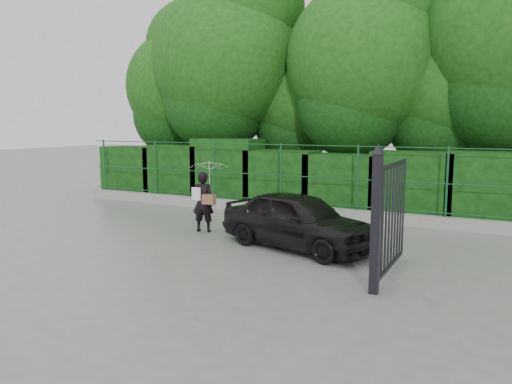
% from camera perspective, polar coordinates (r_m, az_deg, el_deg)
% --- Properties ---
extents(ground, '(80.00, 80.00, 0.00)m').
position_cam_1_polar(ground, '(11.21, -8.68, -6.00)').
color(ground, gray).
extents(kerb, '(14.00, 0.25, 0.30)m').
position_cam_1_polar(kerb, '(14.98, 1.42, -1.82)').
color(kerb, '#9E9E99').
rests_on(kerb, ground).
extents(fence, '(14.13, 0.06, 1.80)m').
position_cam_1_polar(fence, '(14.74, 2.21, 2.14)').
color(fence, '#144E22').
rests_on(fence, kerb).
extents(hedge, '(14.20, 1.20, 2.17)m').
position_cam_1_polar(hedge, '(15.77, 2.95, 1.60)').
color(hedge, black).
rests_on(hedge, ground).
extents(trees, '(17.10, 6.15, 8.08)m').
position_cam_1_polar(trees, '(17.47, 9.73, 14.15)').
color(trees, black).
rests_on(trees, ground).
extents(gate, '(0.22, 2.33, 2.36)m').
position_cam_1_polar(gate, '(8.41, 14.33, -2.51)').
color(gate, black).
rests_on(gate, ground).
extents(woman, '(0.99, 1.01, 1.77)m').
position_cam_1_polar(woman, '(12.27, -5.56, 0.83)').
color(woman, black).
rests_on(woman, ground).
extents(car, '(3.87, 2.45, 1.23)m').
position_cam_1_polar(car, '(10.73, 4.82, -3.21)').
color(car, black).
rests_on(car, ground).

